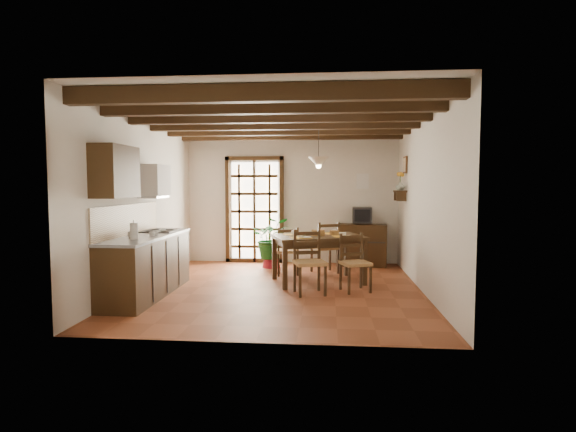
# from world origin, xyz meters

# --- Properties ---
(ground_plane) EXTENTS (5.00, 5.00, 0.00)m
(ground_plane) POSITION_xyz_m (0.00, 0.00, 0.00)
(ground_plane) COLOR brown
(room_shell) EXTENTS (4.52, 5.02, 2.81)m
(room_shell) POSITION_xyz_m (0.00, 0.00, 1.82)
(room_shell) COLOR silver
(room_shell) RESTS_ON ground_plane
(ceiling_beams) EXTENTS (4.50, 4.34, 0.20)m
(ceiling_beams) POSITION_xyz_m (0.00, 0.00, 2.69)
(ceiling_beams) COLOR black
(ceiling_beams) RESTS_ON room_shell
(french_door) EXTENTS (1.26, 0.11, 2.32)m
(french_door) POSITION_xyz_m (-0.80, 2.45, 1.18)
(french_door) COLOR white
(french_door) RESTS_ON ground_plane
(kitchen_counter) EXTENTS (0.64, 2.25, 1.38)m
(kitchen_counter) POSITION_xyz_m (-1.96, -0.60, 0.47)
(kitchen_counter) COLOR #311F0F
(kitchen_counter) RESTS_ON ground_plane
(upper_cabinet) EXTENTS (0.35, 0.80, 0.70)m
(upper_cabinet) POSITION_xyz_m (-2.08, -1.30, 1.85)
(upper_cabinet) COLOR #311F0F
(upper_cabinet) RESTS_ON room_shell
(range_hood) EXTENTS (0.38, 0.60, 0.54)m
(range_hood) POSITION_xyz_m (-2.05, -0.05, 1.73)
(range_hood) COLOR white
(range_hood) RESTS_ON room_shell
(counter_items) EXTENTS (0.50, 1.43, 0.25)m
(counter_items) POSITION_xyz_m (-1.95, -0.51, 0.96)
(counter_items) COLOR black
(counter_items) RESTS_ON kitchen_counter
(dining_table) EXTENTS (1.71, 1.38, 0.81)m
(dining_table) POSITION_xyz_m (0.61, 0.54, 0.70)
(dining_table) COLOR #362311
(dining_table) RESTS_ON ground_plane
(chair_near_left) EXTENTS (0.56, 0.54, 0.98)m
(chair_near_left) POSITION_xyz_m (0.49, -0.30, 0.31)
(chair_near_left) COLOR #A77A47
(chair_near_left) RESTS_ON ground_plane
(chair_near_right) EXTENTS (0.53, 0.52, 0.90)m
(chair_near_right) POSITION_xyz_m (1.20, -0.06, 0.28)
(chair_near_right) COLOR #A77A47
(chair_near_right) RESTS_ON ground_plane
(chair_far_left) EXTENTS (0.50, 0.48, 0.90)m
(chair_far_left) POSITION_xyz_m (0.01, 1.15, 0.28)
(chair_far_left) COLOR #A77A47
(chair_far_left) RESTS_ON ground_plane
(chair_far_right) EXTENTS (0.59, 0.58, 0.98)m
(chair_far_right) POSITION_xyz_m (0.72, 1.38, 0.31)
(chair_far_right) COLOR #A77A47
(chair_far_right) RESTS_ON ground_plane
(table_setting) EXTENTS (1.09, 0.72, 0.10)m
(table_setting) POSITION_xyz_m (0.61, 0.54, 0.90)
(table_setting) COLOR gold
(table_setting) RESTS_ON dining_table
(table_bowl) EXTENTS (0.23, 0.23, 0.05)m
(table_bowl) POSITION_xyz_m (0.34, 0.51, 0.84)
(table_bowl) COLOR white
(table_bowl) RESTS_ON dining_table
(sideboard) EXTENTS (1.05, 0.56, 0.86)m
(sideboard) POSITION_xyz_m (1.47, 2.23, 0.43)
(sideboard) COLOR #311F0F
(sideboard) RESTS_ON ground_plane
(crt_tv) EXTENTS (0.40, 0.37, 0.33)m
(crt_tv) POSITION_xyz_m (1.47, 2.22, 1.05)
(crt_tv) COLOR black
(crt_tv) RESTS_ON sideboard
(fuse_box) EXTENTS (0.25, 0.03, 0.32)m
(fuse_box) POSITION_xyz_m (1.50, 2.48, 1.75)
(fuse_box) COLOR white
(fuse_box) RESTS_ON room_shell
(plant_pot) EXTENTS (0.37, 0.37, 0.23)m
(plant_pot) POSITION_xyz_m (-0.37, 1.86, 0.11)
(plant_pot) COLOR maroon
(plant_pot) RESTS_ON ground_plane
(potted_plant) EXTENTS (2.25, 2.02, 2.18)m
(potted_plant) POSITION_xyz_m (-0.37, 1.86, 0.57)
(potted_plant) COLOR #144C19
(potted_plant) RESTS_ON ground_plane
(wall_shelf) EXTENTS (0.20, 0.42, 0.20)m
(wall_shelf) POSITION_xyz_m (2.14, 1.60, 1.51)
(wall_shelf) COLOR #311F0F
(wall_shelf) RESTS_ON room_shell
(shelf_vase) EXTENTS (0.15, 0.15, 0.15)m
(shelf_vase) POSITION_xyz_m (2.14, 1.60, 1.65)
(shelf_vase) COLOR #B2BFB2
(shelf_vase) RESTS_ON wall_shelf
(shelf_flowers) EXTENTS (0.14, 0.14, 0.36)m
(shelf_flowers) POSITION_xyz_m (2.14, 1.60, 1.86)
(shelf_flowers) COLOR gold
(shelf_flowers) RESTS_ON shelf_vase
(framed_picture) EXTENTS (0.03, 0.32, 0.32)m
(framed_picture) POSITION_xyz_m (2.22, 1.60, 2.05)
(framed_picture) COLOR brown
(framed_picture) RESTS_ON room_shell
(pendant_lamp) EXTENTS (0.36, 0.36, 0.84)m
(pendant_lamp) POSITION_xyz_m (0.61, 0.64, 2.08)
(pendant_lamp) COLOR black
(pendant_lamp) RESTS_ON room_shell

